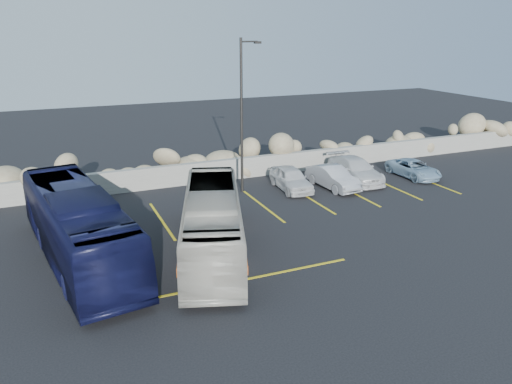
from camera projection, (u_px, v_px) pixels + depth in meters
name	position (u px, v px, depth m)	size (l,w,h in m)	color
ground	(276.00, 276.00, 17.80)	(90.00, 90.00, 0.00)	black
seawall	(185.00, 174.00, 28.09)	(60.00, 0.40, 1.20)	gray
riprap_pile	(178.00, 157.00, 28.92)	(54.00, 2.80, 2.60)	#9B8765
parking_lines	(313.00, 209.00, 24.40)	(18.16, 9.36, 0.01)	yellow
lamppost	(243.00, 112.00, 25.71)	(1.14, 0.18, 8.00)	#282624
vintage_bus	(212.00, 223.00, 19.29)	(2.12, 9.04, 2.52)	beige
tour_coach	(78.00, 226.00, 18.57)	(2.36, 10.09, 2.81)	#101236
car_a	(291.00, 179.00, 27.21)	(1.47, 3.65, 1.24)	silver
car_b	(333.00, 177.00, 27.49)	(1.29, 3.69, 1.22)	#B7B8BC
car_c	(355.00, 170.00, 28.83)	(1.81, 4.46, 1.30)	silver
car_d	(413.00, 169.00, 29.57)	(1.67, 3.62, 1.01)	#88A9C1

